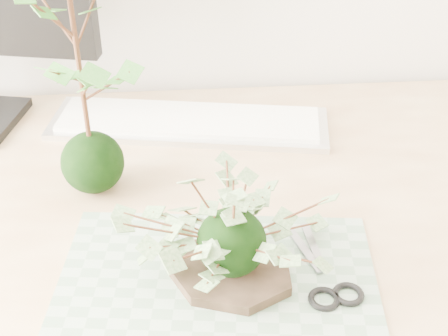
{
  "coord_description": "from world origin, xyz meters",
  "views": [
    {
      "loc": [
        -0.06,
        0.44,
        1.31
      ],
      "look_at": [
        0.0,
        1.14,
        0.84
      ],
      "focal_mm": 50.0,
      "sensor_mm": 36.0,
      "label": 1
    }
  ],
  "objects_px": {
    "ivy_kokedama": "(232,216)",
    "keyboard": "(189,122)",
    "maple_kokedama": "(72,14)",
    "desk": "(183,234)"
  },
  "relations": [
    {
      "from": "ivy_kokedama",
      "to": "maple_kokedama",
      "type": "distance_m",
      "value": 0.34
    },
    {
      "from": "desk",
      "to": "ivy_kokedama",
      "type": "height_order",
      "value": "ivy_kokedama"
    },
    {
      "from": "ivy_kokedama",
      "to": "keyboard",
      "type": "distance_m",
      "value": 0.42
    },
    {
      "from": "maple_kokedama",
      "to": "keyboard",
      "type": "distance_m",
      "value": 0.36
    },
    {
      "from": "desk",
      "to": "keyboard",
      "type": "height_order",
      "value": "keyboard"
    },
    {
      "from": "desk",
      "to": "keyboard",
      "type": "distance_m",
      "value": 0.22
    },
    {
      "from": "ivy_kokedama",
      "to": "maple_kokedama",
      "type": "relative_size",
      "value": 0.71
    },
    {
      "from": "ivy_kokedama",
      "to": "maple_kokedama",
      "type": "xyz_separation_m",
      "value": [
        -0.19,
        0.22,
        0.18
      ]
    },
    {
      "from": "keyboard",
      "to": "ivy_kokedama",
      "type": "bearing_deg",
      "value": -74.32
    },
    {
      "from": "desk",
      "to": "maple_kokedama",
      "type": "relative_size",
      "value": 3.95
    }
  ]
}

